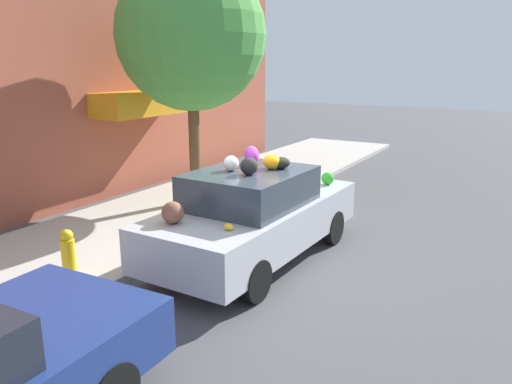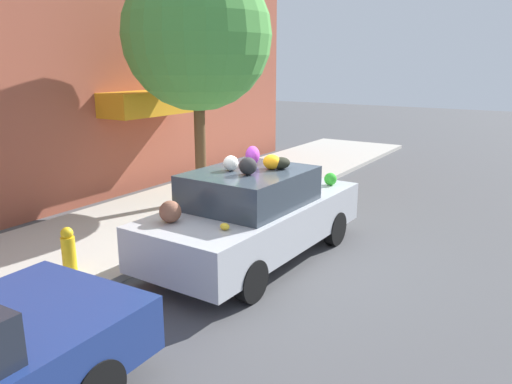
% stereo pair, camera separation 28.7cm
% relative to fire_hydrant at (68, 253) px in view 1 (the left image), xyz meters
% --- Properties ---
extents(ground_plane, '(60.00, 60.00, 0.00)m').
position_rel_fire_hydrant_xyz_m(ground_plane, '(2.16, -1.79, -0.46)').
color(ground_plane, '#4C4C4F').
extents(sidewalk_curb, '(24.00, 3.20, 0.11)m').
position_rel_fire_hydrant_xyz_m(sidewalk_curb, '(2.16, 0.91, -0.40)').
color(sidewalk_curb, '#B2ADA3').
rests_on(sidewalk_curb, ground).
extents(building_facade, '(18.00, 1.20, 5.86)m').
position_rel_fire_hydrant_xyz_m(building_facade, '(2.25, 3.14, 2.44)').
color(building_facade, '#9E4C38').
rests_on(building_facade, ground).
extents(street_tree, '(3.09, 3.09, 5.08)m').
position_rel_fire_hydrant_xyz_m(street_tree, '(4.14, 0.83, 3.17)').
color(street_tree, brown).
rests_on(street_tree, sidewalk_curb).
extents(fire_hydrant, '(0.20, 0.20, 0.70)m').
position_rel_fire_hydrant_xyz_m(fire_hydrant, '(0.00, 0.00, 0.00)').
color(fire_hydrant, gold).
rests_on(fire_hydrant, sidewalk_curb).
extents(art_car, '(4.23, 1.84, 1.80)m').
position_rel_fire_hydrant_xyz_m(art_car, '(2.14, -1.85, 0.31)').
color(art_car, '#B7BABF').
rests_on(art_car, ground).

